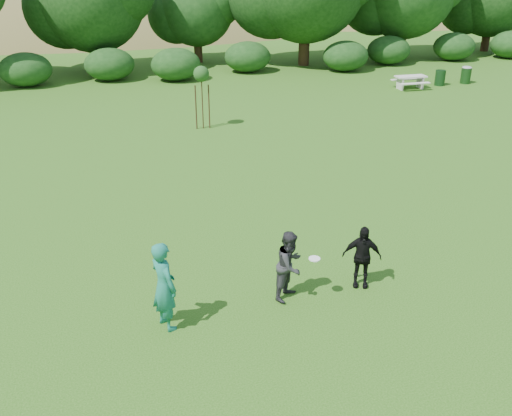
% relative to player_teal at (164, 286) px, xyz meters
% --- Properties ---
extents(ground, '(120.00, 120.00, 0.00)m').
position_rel_player_teal_xyz_m(ground, '(2.87, 0.22, -1.03)').
color(ground, '#19470C').
rests_on(ground, ground).
extents(player_teal, '(0.77, 0.89, 2.07)m').
position_rel_player_teal_xyz_m(player_teal, '(0.00, 0.00, 0.00)').
color(player_teal, '#19705D').
rests_on(player_teal, ground).
extents(player_grey, '(1.05, 1.05, 1.72)m').
position_rel_player_teal_xyz_m(player_grey, '(2.97, 0.43, -0.17)').
color(player_grey, '#2B2A2D').
rests_on(player_grey, ground).
extents(player_black, '(1.02, 0.71, 1.61)m').
position_rel_player_teal_xyz_m(player_black, '(4.80, 0.47, -0.23)').
color(player_black, black).
rests_on(player_black, ground).
extents(trash_can_near, '(0.60, 0.60, 0.90)m').
position_rel_player_teal_xyz_m(trash_can_near, '(18.69, 19.96, -0.58)').
color(trash_can_near, '#133415').
rests_on(trash_can_near, ground).
extents(frisbee, '(0.27, 0.27, 0.03)m').
position_rel_player_teal_xyz_m(frisbee, '(3.45, 0.14, 0.09)').
color(frisbee, white).
rests_on(frisbee, ground).
extents(sapling, '(0.70, 0.70, 2.85)m').
position_rel_player_teal_xyz_m(sapling, '(3.35, 14.68, 1.39)').
color(sapling, '#382316').
rests_on(sapling, ground).
extents(picnic_table, '(1.80, 1.48, 0.76)m').
position_rel_player_teal_xyz_m(picnic_table, '(16.49, 19.57, -0.51)').
color(picnic_table, beige).
rests_on(picnic_table, ground).
extents(trash_can_lidded, '(0.60, 0.60, 1.05)m').
position_rel_player_teal_xyz_m(trash_can_lidded, '(20.50, 20.06, -0.49)').
color(trash_can_lidded, '#153814').
rests_on(trash_can_lidded, ground).
extents(hillside, '(150.00, 72.00, 52.00)m').
position_rel_player_teal_xyz_m(hillside, '(2.31, 68.67, -13.00)').
color(hillside, olive).
rests_on(hillside, ground).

